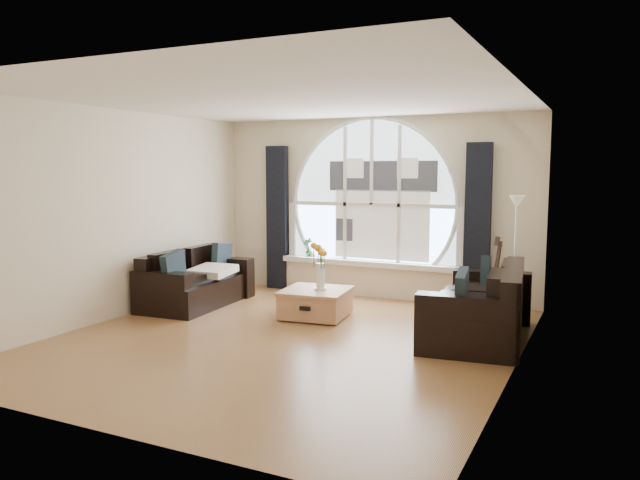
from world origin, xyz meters
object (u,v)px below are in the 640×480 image
Objects in this scene: floor_lamp at (515,258)px; potted_plant at (308,247)px; sofa_left at (197,277)px; coffee_chest at (316,302)px; sofa_right at (478,304)px; vase_flowers at (320,260)px; guitar at (498,276)px.

floor_lamp is 3.27m from potted_plant.
sofa_left reaches higher than coffee_chest.
sofa_right is at bearing -28.39° from potted_plant.
vase_flowers is (-2.06, 0.10, 0.36)m from sofa_right.
sofa_right is 1.23m from floor_lamp.
potted_plant is at bearing 112.94° from coffee_chest.
floor_lamp reaches higher than vase_flowers.
sofa_left is at bearing -177.15° from vase_flowers.
sofa_right is 2.71× the size of vase_flowers.
sofa_right is at bearing -101.05° from floor_lamp.
sofa_left is 0.90× the size of sofa_right.
sofa_left is at bearing 173.32° from sofa_right.
vase_flowers is at bearing 170.60° from sofa_right.
potted_plant is (-3.01, 1.63, 0.30)m from sofa_right.
vase_flowers is 2.37m from guitar.
guitar is (-0.23, 0.11, -0.27)m from floor_lamp.
vase_flowers is 0.44× the size of floor_lamp.
coffee_chest is 1.19× the size of vase_flowers.
vase_flowers is 1.80m from potted_plant.
sofa_right is 2.09m from vase_flowers.
floor_lamp is at bearing -8.54° from potted_plant.
floor_lamp is at bearing 72.33° from sofa_right.
guitar reaches higher than sofa_right.
sofa_right is at bearing -2.77° from vase_flowers.
sofa_left is 3.97m from sofa_right.
floor_lamp is at bearing 16.93° from coffee_chest.
guitar is at bearing 83.65° from sofa_right.
potted_plant is at bearing -162.94° from guitar.
vase_flowers is at bearing -1.24° from sofa_left.
potted_plant reaches higher than coffee_chest.
guitar is 3.03m from potted_plant.
potted_plant is at bearing 144.99° from sofa_right.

